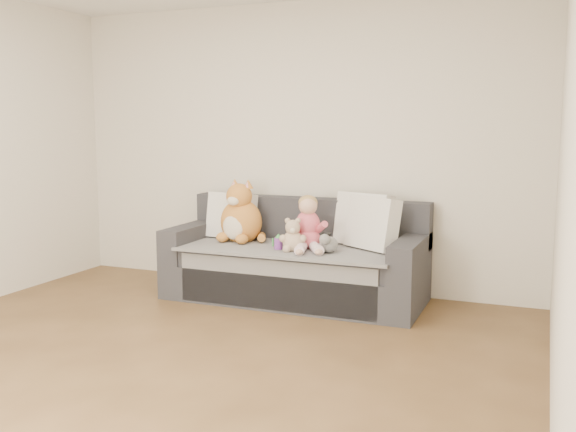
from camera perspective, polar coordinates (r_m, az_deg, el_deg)
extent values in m
plane|color=brown|center=(4.01, -13.04, -14.08)|extent=(5.00, 5.00, 0.00)
plane|color=silver|center=(5.94, 0.60, 6.15)|extent=(4.50, 0.00, 4.50)
plane|color=silver|center=(3.03, 23.56, 3.66)|extent=(0.00, 5.00, 5.00)
cube|color=#2D2E33|center=(5.58, 0.58, -5.91)|extent=(2.20, 0.90, 0.30)
cube|color=#2D2E33|center=(5.50, 0.47, -3.71)|extent=(1.90, 0.80, 0.15)
cube|color=#2D2E33|center=(5.81, 1.85, -0.34)|extent=(2.20, 0.20, 0.40)
cube|color=#2D2E33|center=(5.95, -8.42, -2.17)|extent=(0.20, 0.90, 0.30)
cube|color=#2D2E33|center=(5.24, 10.83, -3.61)|extent=(0.20, 0.90, 0.30)
cube|color=gray|center=(5.47, 0.39, -2.85)|extent=(1.85, 0.88, 0.02)
cube|color=gray|center=(5.17, -1.21, -6.19)|extent=(1.70, 0.02, 0.41)
cube|color=silver|center=(5.88, -5.04, 0.03)|extent=(0.47, 0.23, 0.43)
cube|color=silver|center=(5.52, 6.72, -0.33)|extent=(0.54, 0.36, 0.47)
cube|color=silver|center=(5.36, 7.52, -0.65)|extent=(0.52, 0.44, 0.45)
ellipsoid|color=#C64678|center=(5.38, 1.78, -2.02)|extent=(0.22, 0.18, 0.18)
ellipsoid|color=#C64678|center=(5.37, 1.78, -0.70)|extent=(0.21, 0.17, 0.23)
ellipsoid|color=#DBAA8C|center=(5.33, 1.79, 0.91)|extent=(0.15, 0.15, 0.15)
ellipsoid|color=tan|center=(5.35, 1.79, 1.21)|extent=(0.16, 0.16, 0.13)
cylinder|color=#C64678|center=(5.30, 0.69, -1.04)|extent=(0.07, 0.21, 0.14)
cylinder|color=#C64678|center=(5.31, 2.91, -1.04)|extent=(0.18, 0.20, 0.14)
ellipsoid|color=#DBAA8C|center=(5.23, 0.37, -1.96)|extent=(0.05, 0.05, 0.05)
ellipsoid|color=#DBAA8C|center=(5.24, 3.29, -1.96)|extent=(0.05, 0.05, 0.05)
cylinder|color=#E5B2C6|center=(5.21, 1.16, -2.87)|extent=(0.15, 0.28, 0.09)
cylinder|color=#E5B2C6|center=(5.21, 2.52, -2.87)|extent=(0.21, 0.27, 0.09)
ellipsoid|color=#DBAA8C|center=(5.08, 1.02, -3.22)|extent=(0.06, 0.09, 0.05)
ellipsoid|color=#DBAA8C|center=(5.08, 2.76, -3.21)|extent=(0.06, 0.09, 0.05)
ellipsoid|color=#B77D28|center=(5.74, -4.18, -0.51)|extent=(0.38, 0.32, 0.40)
ellipsoid|color=beige|center=(5.63, -4.89, -0.99)|extent=(0.20, 0.09, 0.22)
ellipsoid|color=#B77D28|center=(5.68, -4.37, 1.75)|extent=(0.23, 0.23, 0.23)
ellipsoid|color=beige|center=(5.60, -4.92, 1.34)|extent=(0.11, 0.07, 0.08)
cone|color=#B77D28|center=(5.74, -4.75, 2.92)|extent=(0.10, 0.10, 0.08)
cone|color=pink|center=(5.73, -4.83, 2.86)|extent=(0.06, 0.06, 0.05)
cone|color=#B77D28|center=(5.67, -3.56, 2.86)|extent=(0.10, 0.10, 0.08)
cone|color=pink|center=(5.66, -3.64, 2.80)|extent=(0.06, 0.06, 0.05)
ellipsoid|color=#B77D28|center=(5.69, -5.83, -1.88)|extent=(0.11, 0.13, 0.09)
ellipsoid|color=#B77D28|center=(5.58, -4.13, -2.06)|extent=(0.11, 0.13, 0.09)
cylinder|color=#B77D28|center=(5.71, -2.37, -1.87)|extent=(0.17, 0.26, 0.09)
ellipsoid|color=tan|center=(5.26, 0.43, -2.26)|extent=(0.18, 0.15, 0.18)
ellipsoid|color=tan|center=(5.23, 0.43, -1.02)|extent=(0.12, 0.12, 0.12)
ellipsoid|color=tan|center=(5.24, -0.03, -0.42)|extent=(0.05, 0.05, 0.05)
ellipsoid|color=tan|center=(5.23, 0.90, -0.42)|extent=(0.05, 0.05, 0.05)
ellipsoid|color=beige|center=(5.19, 0.42, -1.25)|extent=(0.05, 0.05, 0.05)
ellipsoid|color=tan|center=(5.24, -0.45, -2.01)|extent=(0.06, 0.06, 0.06)
ellipsoid|color=tan|center=(5.24, 1.30, -2.02)|extent=(0.06, 0.06, 0.06)
ellipsoid|color=tan|center=(5.22, -0.11, -2.94)|extent=(0.07, 0.07, 0.07)
ellipsoid|color=tan|center=(5.22, 0.95, -2.95)|extent=(0.07, 0.07, 0.07)
ellipsoid|color=white|center=(5.22, 3.63, -2.56)|extent=(0.15, 0.19, 0.13)
ellipsoid|color=white|center=(5.12, 3.29, -2.09)|extent=(0.09, 0.09, 0.09)
ellipsoid|color=black|center=(5.14, 3.04, -1.58)|extent=(0.03, 0.03, 0.03)
ellipsoid|color=black|center=(5.12, 3.66, -1.62)|extent=(0.03, 0.03, 0.03)
cylinder|color=purple|center=(5.33, -0.85, -2.45)|extent=(0.07, 0.07, 0.10)
cone|color=green|center=(5.32, -0.85, -1.79)|extent=(0.07, 0.07, 0.04)
cylinder|color=green|center=(5.35, -1.35, -2.35)|extent=(0.02, 0.02, 0.07)
cylinder|color=green|center=(5.31, -0.35, -2.43)|extent=(0.02, 0.02, 0.07)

